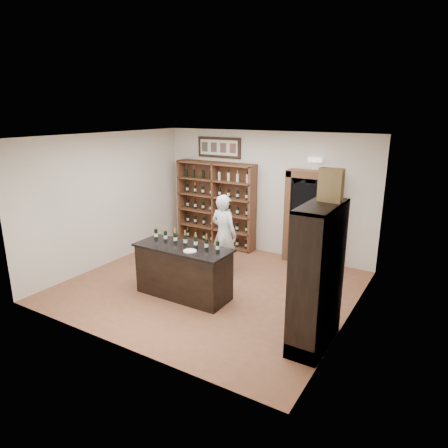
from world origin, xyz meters
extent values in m
plane|color=#93523B|center=(0.00, 0.00, 0.00)|extent=(5.50, 5.50, 0.00)
plane|color=white|center=(0.00, 0.00, 3.00)|extent=(5.50, 5.50, 0.00)
cube|color=beige|center=(0.00, 2.50, 1.50)|extent=(5.50, 0.04, 3.00)
cube|color=beige|center=(-2.75, 0.00, 1.50)|extent=(0.04, 5.00, 3.00)
cube|color=beige|center=(2.75, 0.00, 1.50)|extent=(0.04, 5.00, 3.00)
cube|color=brown|center=(-1.30, 2.47, 1.10)|extent=(2.20, 0.02, 2.20)
cube|color=brown|center=(-2.37, 2.29, 1.10)|extent=(0.06, 0.38, 2.20)
cube|color=brown|center=(-0.23, 2.29, 1.10)|extent=(0.06, 0.38, 2.20)
cube|color=brown|center=(-1.30, 2.29, 1.10)|extent=(0.04, 0.38, 2.20)
cube|color=brown|center=(-1.30, 2.29, 0.04)|extent=(2.18, 0.38, 0.04)
cube|color=brown|center=(-1.30, 2.29, 0.46)|extent=(2.18, 0.38, 0.04)
cube|color=brown|center=(-1.30, 2.29, 0.89)|extent=(2.18, 0.38, 0.03)
cube|color=brown|center=(-1.30, 2.29, 1.31)|extent=(2.18, 0.38, 0.04)
cube|color=brown|center=(-1.30, 2.29, 1.74)|extent=(2.18, 0.38, 0.04)
cube|color=brown|center=(-1.30, 2.29, 2.16)|extent=(2.18, 0.38, 0.04)
cube|color=black|center=(-1.30, 2.47, 2.55)|extent=(1.25, 0.04, 0.52)
cube|color=black|center=(1.25, 2.34, 1.06)|extent=(0.97, 0.29, 2.05)
cube|color=#A0663E|center=(0.74, 2.32, 1.07)|extent=(0.14, 0.35, 2.15)
cube|color=#A0663E|center=(1.76, 2.32, 1.07)|extent=(0.14, 0.35, 2.15)
cube|color=#A0663E|center=(1.25, 2.32, 2.09)|extent=(1.15, 0.35, 0.16)
cube|color=white|center=(1.25, 2.42, 2.40)|extent=(0.30, 0.10, 0.10)
cube|color=black|center=(-0.20, -0.60, 0.47)|extent=(1.80, 0.70, 0.94)
cube|color=black|center=(-0.20, -0.60, 0.98)|extent=(1.88, 0.78, 0.04)
cylinder|color=black|center=(-0.92, -0.52, 1.10)|extent=(0.07, 0.07, 0.21)
cylinder|color=silver|center=(-0.92, -0.52, 1.09)|extent=(0.07, 0.07, 0.07)
cylinder|color=gold|center=(-0.92, -0.52, 1.25)|extent=(0.03, 0.03, 0.09)
cylinder|color=black|center=(-0.68, -0.52, 1.10)|extent=(0.07, 0.07, 0.21)
cylinder|color=silver|center=(-0.68, -0.52, 1.09)|extent=(0.07, 0.07, 0.07)
cylinder|color=gold|center=(-0.68, -0.52, 1.25)|extent=(0.03, 0.03, 0.09)
cylinder|color=black|center=(-0.44, -0.52, 1.10)|extent=(0.07, 0.07, 0.21)
cylinder|color=silver|center=(-0.44, -0.52, 1.09)|extent=(0.07, 0.07, 0.07)
cylinder|color=gold|center=(-0.44, -0.52, 1.25)|extent=(0.03, 0.03, 0.09)
cylinder|color=black|center=(-0.20, -0.52, 1.10)|extent=(0.07, 0.07, 0.21)
cylinder|color=silver|center=(-0.20, -0.52, 1.09)|extent=(0.07, 0.07, 0.07)
cylinder|color=gold|center=(-0.20, -0.52, 1.25)|extent=(0.03, 0.03, 0.09)
cylinder|color=black|center=(0.04, -0.52, 1.10)|extent=(0.07, 0.07, 0.21)
cylinder|color=silver|center=(0.04, -0.52, 1.09)|extent=(0.07, 0.07, 0.07)
cylinder|color=gold|center=(0.04, -0.52, 1.25)|extent=(0.03, 0.03, 0.09)
cylinder|color=black|center=(0.28, -0.52, 1.10)|extent=(0.07, 0.07, 0.21)
cylinder|color=silver|center=(0.28, -0.52, 1.09)|extent=(0.07, 0.07, 0.07)
cylinder|color=gold|center=(0.28, -0.52, 1.25)|extent=(0.03, 0.03, 0.09)
cylinder|color=black|center=(0.52, -0.52, 1.10)|extent=(0.07, 0.07, 0.21)
cylinder|color=silver|center=(0.52, -0.52, 1.09)|extent=(0.07, 0.07, 0.07)
cylinder|color=gold|center=(0.52, -0.52, 1.25)|extent=(0.03, 0.03, 0.09)
cube|color=black|center=(2.72, -0.90, 1.10)|extent=(0.02, 1.20, 2.20)
cube|color=black|center=(2.49, -1.48, 1.10)|extent=(0.48, 0.04, 2.20)
cube|color=black|center=(2.49, -0.32, 1.10)|extent=(0.48, 0.04, 2.20)
cube|color=black|center=(2.49, -0.90, 2.18)|extent=(0.48, 1.20, 0.04)
cube|color=black|center=(2.49, -0.90, 0.12)|extent=(0.48, 1.20, 0.24)
cube|color=black|center=(2.49, -0.90, 0.35)|extent=(0.48, 1.16, 0.03)
cube|color=black|center=(2.49, -0.90, 0.90)|extent=(0.48, 1.16, 0.03)
cube|color=black|center=(2.49, -0.90, 1.45)|extent=(0.48, 1.16, 0.03)
imported|color=silver|center=(-0.15, 0.80, 0.88)|extent=(0.69, 0.50, 1.75)
cylinder|color=silver|center=(0.07, -0.75, 1.01)|extent=(0.24, 0.24, 0.02)
cube|color=tan|center=(2.53, -0.68, 2.44)|extent=(0.35, 0.16, 0.48)
camera|label=1|loc=(4.13, -6.25, 3.47)|focal=32.00mm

